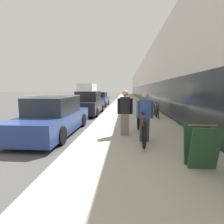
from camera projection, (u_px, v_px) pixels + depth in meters
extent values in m
cube|color=#B2AA99|center=(129.00, 101.00, 25.02)|extent=(4.07, 70.00, 0.15)
cube|color=silver|center=(167.00, 82.00, 31.99)|extent=(10.00, 70.00, 6.13)
cube|color=#1E2328|center=(139.00, 92.00, 32.61)|extent=(0.10, 63.00, 2.20)
torus|color=black|center=(138.00, 121.00, 6.90)|extent=(0.06, 0.75, 0.75)
torus|color=black|center=(144.00, 135.00, 4.74)|extent=(0.06, 0.75, 0.75)
cylinder|color=red|center=(141.00, 120.00, 5.79)|extent=(0.04, 1.86, 0.04)
cylinder|color=red|center=(142.00, 126.00, 5.38)|extent=(0.04, 1.10, 0.34)
cylinder|color=red|center=(143.00, 119.00, 5.08)|extent=(0.03, 0.03, 0.31)
cube|color=black|center=(143.00, 113.00, 5.06)|extent=(0.11, 0.22, 0.05)
cylinder|color=red|center=(139.00, 111.00, 6.68)|extent=(0.03, 0.03, 0.33)
cylinder|color=silver|center=(139.00, 107.00, 6.66)|extent=(0.52, 0.03, 0.03)
cube|color=#33384C|center=(144.00, 129.00, 5.43)|extent=(0.28, 0.20, 0.74)
cube|color=#33518E|center=(145.00, 109.00, 5.35)|extent=(0.34, 0.20, 0.56)
cylinder|color=#33518E|center=(138.00, 109.00, 5.37)|extent=(0.09, 0.09, 0.53)
cylinder|color=#33518E|center=(152.00, 110.00, 5.33)|extent=(0.09, 0.09, 0.53)
sphere|color=tan|center=(145.00, 95.00, 5.29)|extent=(0.20, 0.20, 0.20)
cube|color=#756B5B|center=(125.00, 124.00, 6.16)|extent=(0.29, 0.21, 0.76)
cube|color=black|center=(125.00, 105.00, 6.08)|extent=(0.36, 0.21, 0.58)
cylinder|color=black|center=(119.00, 106.00, 6.10)|extent=(0.09, 0.09, 0.55)
cylinder|color=black|center=(131.00, 106.00, 6.06)|extent=(0.09, 0.09, 0.55)
sphere|color=tan|center=(125.00, 93.00, 6.02)|extent=(0.21, 0.21, 0.21)
cylinder|color=black|center=(159.00, 112.00, 9.38)|extent=(0.05, 0.05, 0.82)
cylinder|color=black|center=(157.00, 111.00, 9.92)|extent=(0.05, 0.05, 0.82)
cylinder|color=black|center=(158.00, 104.00, 9.60)|extent=(0.05, 0.55, 0.05)
torus|color=black|center=(154.00, 109.00, 11.04)|extent=(0.06, 0.69, 0.69)
torus|color=black|center=(156.00, 111.00, 10.09)|extent=(0.06, 0.69, 0.69)
cylinder|color=#B7BCC1|center=(155.00, 107.00, 10.54)|extent=(0.04, 0.82, 0.04)
cylinder|color=#B7BCC1|center=(156.00, 109.00, 10.36)|extent=(0.04, 0.50, 0.31)
cylinder|color=#B7BCC1|center=(156.00, 105.00, 10.22)|extent=(0.03, 0.03, 0.28)
cube|color=black|center=(156.00, 103.00, 10.20)|extent=(0.11, 0.22, 0.05)
cylinder|color=#B7BCC1|center=(154.00, 104.00, 10.92)|extent=(0.03, 0.03, 0.30)
cylinder|color=silver|center=(154.00, 102.00, 10.90)|extent=(0.52, 0.03, 0.03)
torus|color=black|center=(149.00, 107.00, 12.96)|extent=(0.05, 0.66, 0.66)
torus|color=black|center=(150.00, 108.00, 12.02)|extent=(0.05, 0.66, 0.66)
cylinder|color=#2D56A8|center=(150.00, 105.00, 12.47)|extent=(0.04, 0.81, 0.04)
cylinder|color=#2D56A8|center=(150.00, 106.00, 12.29)|extent=(0.04, 0.49, 0.30)
cylinder|color=#2D56A8|center=(150.00, 103.00, 12.15)|extent=(0.03, 0.03, 0.27)
cube|color=black|center=(150.00, 101.00, 12.13)|extent=(0.11, 0.22, 0.05)
cylinder|color=#2D56A8|center=(149.00, 102.00, 12.84)|extent=(0.03, 0.03, 0.29)
cylinder|color=silver|center=(149.00, 100.00, 12.83)|extent=(0.52, 0.03, 0.03)
cube|color=#23472D|center=(205.00, 149.00, 3.40)|extent=(0.56, 0.20, 0.89)
cube|color=#23472D|center=(197.00, 144.00, 3.76)|extent=(0.56, 0.20, 0.89)
cylinder|color=#93704C|center=(202.00, 125.00, 3.52)|extent=(0.56, 0.03, 0.03)
cube|color=navy|center=(55.00, 122.00, 6.98)|extent=(1.67, 4.72, 0.66)
cube|color=#1E2328|center=(54.00, 105.00, 6.89)|extent=(1.44, 2.36, 0.65)
cylinder|color=silver|center=(59.00, 95.00, 7.36)|extent=(1.79, 0.04, 0.04)
cylinder|color=silver|center=(48.00, 96.00, 6.33)|extent=(1.79, 0.04, 0.04)
cylinder|color=black|center=(51.00, 120.00, 8.46)|extent=(0.22, 0.60, 0.60)
cylinder|color=black|center=(82.00, 120.00, 8.34)|extent=(0.22, 0.60, 0.60)
cylinder|color=black|center=(14.00, 135.00, 5.66)|extent=(0.22, 0.60, 0.60)
cylinder|color=black|center=(61.00, 136.00, 5.54)|extent=(0.22, 0.60, 0.60)
cube|color=black|center=(89.00, 106.00, 12.42)|extent=(1.64, 4.32, 0.81)
cube|color=#1E2328|center=(89.00, 96.00, 12.33)|extent=(1.41, 2.16, 0.66)
cylinder|color=black|center=(83.00, 108.00, 13.80)|extent=(0.22, 0.60, 0.60)
cylinder|color=black|center=(102.00, 108.00, 13.68)|extent=(0.22, 0.60, 0.60)
cylinder|color=black|center=(73.00, 112.00, 11.23)|extent=(0.22, 0.60, 0.60)
cylinder|color=black|center=(96.00, 112.00, 11.12)|extent=(0.22, 0.60, 0.60)
cube|color=navy|center=(99.00, 101.00, 18.66)|extent=(1.70, 4.54, 0.79)
cube|color=#1E2328|center=(99.00, 95.00, 18.57)|extent=(1.46, 2.27, 0.54)
cylinder|color=black|center=(94.00, 102.00, 20.10)|extent=(0.22, 0.60, 0.60)
cylinder|color=black|center=(108.00, 102.00, 19.98)|extent=(0.22, 0.60, 0.60)
cylinder|color=black|center=(90.00, 104.00, 17.41)|extent=(0.22, 0.60, 0.60)
cylinder|color=black|center=(105.00, 104.00, 17.28)|extent=(0.22, 0.60, 0.60)
cube|color=orange|center=(91.00, 94.00, 31.46)|extent=(2.17, 1.52, 1.57)
cube|color=white|center=(88.00, 91.00, 28.39)|extent=(2.36, 4.57, 2.41)
cylinder|color=black|center=(85.00, 97.00, 31.23)|extent=(0.28, 0.84, 0.84)
cylinder|color=black|center=(97.00, 97.00, 31.06)|extent=(0.28, 0.84, 0.84)
cylinder|color=black|center=(80.00, 98.00, 27.70)|extent=(0.28, 0.84, 0.84)
cylinder|color=black|center=(93.00, 98.00, 27.53)|extent=(0.28, 0.84, 0.84)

